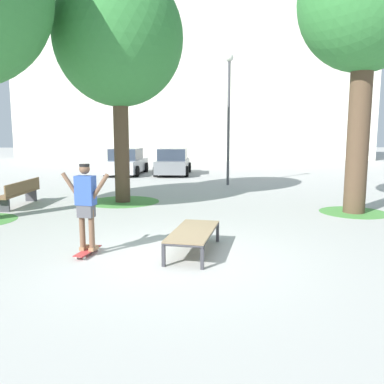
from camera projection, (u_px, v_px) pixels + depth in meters
ground_plane at (170, 258)px, 7.53m from camera, size 120.00×120.00×0.00m
building_facade at (196, 79)px, 35.02m from camera, size 31.17×4.00×14.28m
skate_box at (193, 232)px, 7.82m from camera, size 1.17×2.02×0.46m
skateboard at (88, 251)px, 7.72m from camera, size 0.40×0.82×0.09m
skater at (86, 201)px, 7.57m from camera, size 0.99×0.37×1.69m
tree_near_right at (366, 3)px, 11.02m from camera, size 3.78×3.78×8.04m
grass_patch_near_right at (353, 212)px, 11.89m from camera, size 2.00×2.00×0.01m
tree_mid_back at (119, 39)px, 12.96m from camera, size 4.23×4.23×7.68m
grass_patch_mid_back at (123, 202)px, 13.75m from camera, size 2.51×2.51×0.01m
car_silver at (127, 162)px, 22.87m from camera, size 2.22×4.34×1.50m
car_grey at (173, 162)px, 22.83m from camera, size 2.13×4.30×1.50m
park_bench at (19, 193)px, 12.85m from camera, size 0.57×2.42×0.83m
light_post at (229, 100)px, 17.66m from camera, size 0.36×0.36×5.83m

